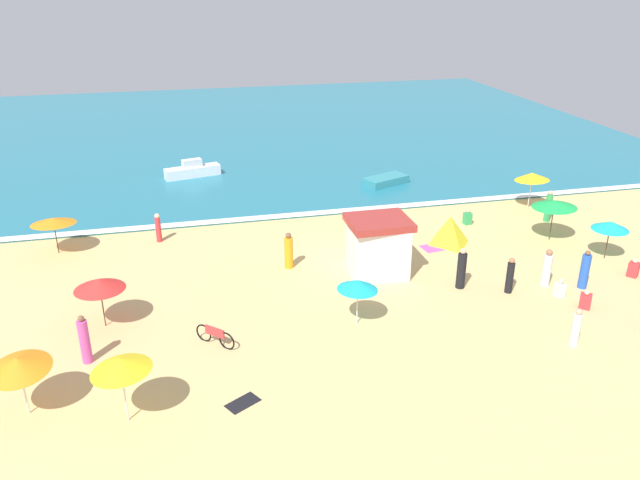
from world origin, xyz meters
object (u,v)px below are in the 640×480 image
(beach_umbrella_0, at_px, (120,365))
(beachgoer_0, at_px, (289,252))
(beachgoer_3, at_px, (547,269))
(beach_umbrella_4, at_px, (18,364))
(beachgoer_4, at_px, (461,269))
(beachgoer_8, at_px, (585,301))
(beach_umbrella_1, at_px, (358,285))
(parked_bicycle, at_px, (215,336))
(beachgoer_6, at_px, (634,269))
(beachgoer_2, at_px, (576,328))
(beachgoer_11, at_px, (585,271))
(beachgoer_1, at_px, (158,228))
(beachgoer_5, at_px, (510,276))
(beach_umbrella_8, at_px, (99,284))
(small_boat_1, at_px, (192,170))
(beachgoer_7, at_px, (468,218))
(beachgoer_12, at_px, (85,341))
(small_boat_0, at_px, (386,180))
(beach_umbrella_3, at_px, (611,226))
(beach_tent, at_px, (449,230))
(beachgoer_10, at_px, (548,207))
(beach_umbrella_5, at_px, (532,176))
(beach_umbrella_6, at_px, (53,221))
(beachgoer_9, at_px, (560,288))
(lifeguard_cabana, at_px, (378,246))

(beach_umbrella_0, height_order, beachgoer_0, beach_umbrella_0)
(beach_umbrella_0, xyz_separation_m, beachgoer_3, (17.70, 5.17, -1.24))
(beachgoer_0, bearing_deg, beach_umbrella_4, -139.57)
(beachgoer_4, distance_m, beachgoer_8, 5.19)
(beach_umbrella_1, height_order, beach_umbrella_4, beach_umbrella_4)
(parked_bicycle, height_order, beachgoer_6, beachgoer_6)
(beachgoer_3, bearing_deg, beachgoer_2, -109.66)
(beachgoer_11, bearing_deg, beachgoer_1, 152.11)
(beachgoer_5, bearing_deg, beachgoer_1, 147.96)
(beachgoer_1, bearing_deg, beachgoer_3, -28.47)
(beach_umbrella_8, height_order, beachgoer_1, beach_umbrella_8)
(beachgoer_1, height_order, small_boat_1, beachgoer_1)
(beachgoer_7, xyz_separation_m, beachgoer_12, (-19.14, -9.16, 0.52))
(beach_umbrella_1, xyz_separation_m, beachgoer_7, (8.98, 8.80, -1.34))
(small_boat_0, bearing_deg, beachgoer_6, -66.14)
(beach_umbrella_0, relative_size, beach_umbrella_3, 1.09)
(beach_tent, height_order, parked_bicycle, beach_tent)
(beachgoer_4, distance_m, beachgoer_10, 10.36)
(beach_umbrella_4, relative_size, beachgoer_12, 1.28)
(beach_umbrella_8, xyz_separation_m, beachgoer_0, (8.06, 3.52, -1.02))
(beach_umbrella_5, height_order, beach_umbrella_6, beach_umbrella_5)
(beach_umbrella_8, distance_m, beachgoer_5, 16.99)
(beach_umbrella_0, xyz_separation_m, beach_umbrella_3, (22.16, 7.09, -0.35))
(beach_umbrella_0, relative_size, beachgoer_12, 1.23)
(beachgoer_1, height_order, beachgoer_10, beachgoer_10)
(beachgoer_11, bearing_deg, beachgoer_12, -177.32)
(beachgoer_9, bearing_deg, beach_umbrella_4, -171.58)
(beachgoer_10, xyz_separation_m, beachgoer_12, (-23.69, -8.56, 0.04))
(beach_umbrella_8, distance_m, beachgoer_7, 19.93)
(parked_bicycle, bearing_deg, beachgoer_11, 3.14)
(beach_umbrella_3, height_order, beach_umbrella_6, beach_umbrella_6)
(parked_bicycle, xyz_separation_m, beachgoer_8, (15.21, -0.73, -0.05))
(lifeguard_cabana, relative_size, beach_umbrella_0, 1.18)
(beach_umbrella_0, xyz_separation_m, beachgoer_5, (15.80, 4.97, -1.28))
(beach_tent, height_order, small_boat_1, beach_tent)
(beachgoer_6, xyz_separation_m, beachgoer_10, (0.01, 7.12, 0.48))
(beachgoer_7, xyz_separation_m, beachgoer_8, (0.62, -9.80, -0.04))
(beach_umbrella_1, distance_m, beachgoer_3, 9.21)
(beach_umbrella_8, relative_size, beachgoer_2, 1.72)
(beach_umbrella_4, height_order, beach_umbrella_5, beach_umbrella_5)
(lifeguard_cabana, height_order, beachgoer_9, lifeguard_cabana)
(beachgoer_0, distance_m, beachgoer_10, 15.43)
(beachgoer_2, xyz_separation_m, beachgoer_9, (1.72, 3.61, -0.40))
(beach_umbrella_1, bearing_deg, beachgoer_8, -5.97)
(beach_umbrella_6, bearing_deg, beach_umbrella_0, -74.27)
(lifeguard_cabana, distance_m, beachgoer_8, 9.07)
(beachgoer_2, relative_size, beachgoer_11, 0.87)
(beach_umbrella_4, height_order, beachgoer_5, beach_umbrella_4)
(beach_umbrella_3, xyz_separation_m, beachgoer_3, (-4.45, -1.92, -0.89))
(beachgoer_0, bearing_deg, beach_umbrella_5, 17.01)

